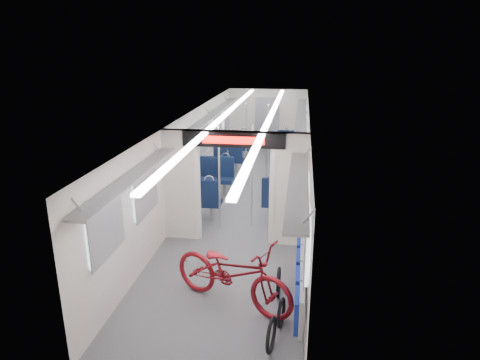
{
  "coord_description": "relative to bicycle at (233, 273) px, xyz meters",
  "views": [
    {
      "loc": [
        1.27,
        -10.02,
        3.92
      ],
      "look_at": [
        0.0,
        -1.24,
        1.07
      ],
      "focal_mm": 32.0,
      "sensor_mm": 36.0,
      "label": 1
    }
  ],
  "objects": [
    {
      "name": "stanchion_near_right",
      "position": [
        -0.06,
        3.0,
        0.6
      ],
      "size": [
        0.04,
        0.04,
        2.3
      ],
      "primitive_type": "cylinder",
      "color": "silver",
      "rests_on": "ground"
    },
    {
      "name": "seat_bay_far_right",
      "position": [
        0.61,
        8.02,
        -0.0
      ],
      "size": [
        0.93,
        2.16,
        1.13
      ],
      "color": "black",
      "rests_on": "ground"
    },
    {
      "name": "stanchion_far_left",
      "position": [
        -0.63,
        6.38,
        0.6
      ],
      "size": [
        0.04,
        0.04,
        2.3
      ],
      "primitive_type": "cylinder",
      "color": "silver",
      "rests_on": "ground"
    },
    {
      "name": "stanchion_near_left",
      "position": [
        -0.73,
        2.79,
        0.6
      ],
      "size": [
        0.05,
        0.05,
        2.3
      ],
      "primitive_type": "cylinder",
      "color": "silver",
      "rests_on": "ground"
    },
    {
      "name": "bike_hoop_a",
      "position": [
        0.67,
        -0.99,
        -0.33
      ],
      "size": [
        0.13,
        0.5,
        0.49
      ],
      "primitive_type": "torus",
      "rotation": [
        1.57,
        0.0,
        1.42
      ],
      "color": "black",
      "rests_on": "ground"
    },
    {
      "name": "stanchion_far_right",
      "position": [
        0.01,
        6.17,
        0.6
      ],
      "size": [
        0.04,
        0.04,
        2.3
      ],
      "primitive_type": "cylinder",
      "color": "silver",
      "rests_on": "ground"
    },
    {
      "name": "carriage",
      "position": [
        -0.33,
        4.02,
        0.95
      ],
      "size": [
        12.0,
        12.02,
        2.31
      ],
      "color": "#515456",
      "rests_on": "ground"
    },
    {
      "name": "seat_bay_near_left",
      "position": [
        -1.26,
        4.15,
        -0.0
      ],
      "size": [
        0.92,
        2.14,
        1.12
      ],
      "color": "black",
      "rests_on": "ground"
    },
    {
      "name": "bike_hoop_c",
      "position": [
        0.69,
        0.33,
        -0.33
      ],
      "size": [
        0.05,
        0.5,
        0.5
      ],
      "primitive_type": "torus",
      "rotation": [
        1.57,
        0.0,
        1.56
      ],
      "color": "black",
      "rests_on": "ground"
    },
    {
      "name": "seat_bay_near_right",
      "position": [
        0.61,
        4.43,
        0.02
      ],
      "size": [
        0.96,
        2.3,
        1.17
      ],
      "color": "black",
      "rests_on": "ground"
    },
    {
      "name": "seat_bay_far_left",
      "position": [
        -1.26,
        7.91,
        -0.02
      ],
      "size": [
        0.9,
        2.04,
        1.09
      ],
      "color": "black",
      "rests_on": "ground"
    },
    {
      "name": "bicycle",
      "position": [
        0.0,
        0.0,
        0.0
      ],
      "size": [
        2.23,
        1.54,
        1.11
      ],
      "primitive_type": "imported",
      "rotation": [
        0.0,
        0.0,
        1.15
      ],
      "color": "maroon",
      "rests_on": "ground"
    },
    {
      "name": "flip_bench",
      "position": [
        1.03,
        -0.05,
        0.03
      ],
      "size": [
        0.12,
        2.15,
        0.56
      ],
      "color": "gray",
      "rests_on": "carriage"
    },
    {
      "name": "bike_hoop_b",
      "position": [
        0.78,
        -0.45,
        -0.36
      ],
      "size": [
        0.12,
        0.44,
        0.44
      ],
      "primitive_type": "torus",
      "rotation": [
        1.57,
        0.0,
        1.41
      ],
      "color": "black",
      "rests_on": "ground"
    }
  ]
}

